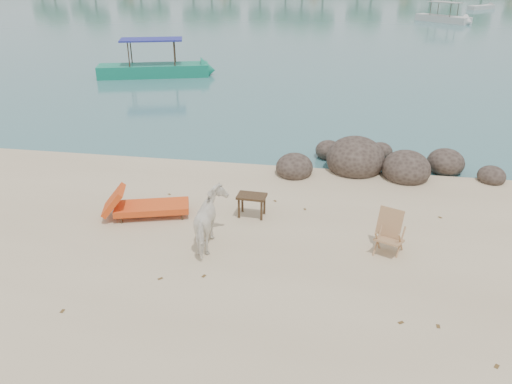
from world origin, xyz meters
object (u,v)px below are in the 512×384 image
side_table (252,207)px  deck_chair (390,236)px  cow (211,222)px  lounge_chair (152,204)px  boulders (374,163)px  boat_near (152,45)px

side_table → deck_chair: deck_chair is taller
side_table → deck_chair: bearing=-17.1°
cow → lounge_chair: 2.07m
boulders → cow: (-3.58, -4.91, 0.36)m
lounge_chair → deck_chair: size_ratio=2.46×
boulders → deck_chair: bearing=-88.8°
deck_chair → cow: bearing=-151.4°
boulders → deck_chair: (0.09, -4.58, 0.20)m
boulders → boat_near: 15.99m
deck_chair → boat_near: 19.61m
lounge_chair → deck_chair: deck_chair is taller
cow → side_table: size_ratio=2.10×
lounge_chair → boat_near: 16.44m
boat_near → deck_chair: bearing=-72.6°
cow → deck_chair: (3.67, 0.33, -0.16)m
cow → lounge_chair: size_ratio=0.66×
side_table → boat_near: bearing=121.2°
boulders → lounge_chair: boulders is taller
side_table → lounge_chair: size_ratio=0.31×
cow → side_table: bearing=-119.6°
deck_chair → lounge_chair: bearing=-164.7°
cow → boat_near: size_ratio=0.22×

